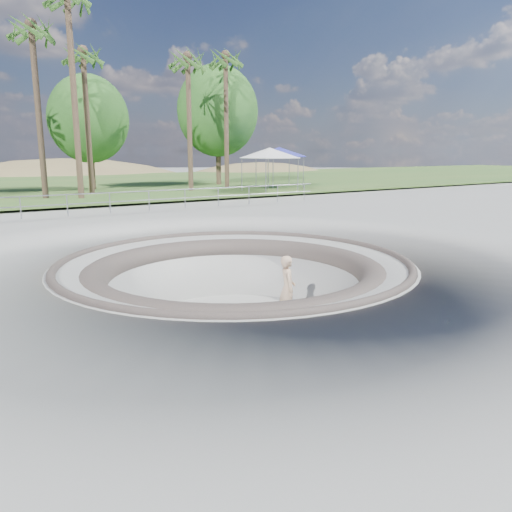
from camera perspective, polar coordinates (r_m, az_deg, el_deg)
name	(u,v)px	position (r m, az deg, el deg)	size (l,w,h in m)	color
ground	(235,261)	(14.57, -2.46, -0.60)	(180.00, 180.00, 0.00)	#9A9A95
skate_bowl	(235,321)	(15.07, -2.40, -7.40)	(14.00, 14.00, 4.10)	#9A9A95
grass_strip	(33,186)	(46.93, -24.15, 7.30)	(180.00, 36.00, 0.12)	#366327
distant_hills	(38,231)	(71.05, -23.61, 2.68)	(103.20, 45.00, 28.60)	brown
safety_railing	(110,203)	(25.44, -16.35, 5.88)	(25.00, 0.06, 1.03)	gray
skateboard	(287,321)	(15.05, 3.57, -7.43)	(0.91, 0.28, 0.09)	olive
skater	(288,288)	(14.75, 3.62, -3.72)	(0.72, 0.48, 1.99)	#D4AC89
canopy_white	(270,153)	(36.68, 1.58, 11.68)	(6.16, 6.16, 3.11)	gray
canopy_blue	(279,152)	(40.99, 2.68, 11.78)	(6.10, 6.10, 3.18)	gray
palm_b	(32,36)	(34.47, -24.24, 21.97)	(2.60, 2.60, 11.02)	brown
palm_c	(68,6)	(33.89, -20.73, 25.18)	(2.60, 2.60, 12.77)	brown
palm_d	(83,60)	(37.27, -19.14, 20.42)	(2.60, 2.60, 10.27)	brown
palm_e	(188,65)	(38.12, -7.80, 20.83)	(2.60, 2.60, 10.34)	brown
palm_f	(226,64)	(41.04, -3.49, 21.10)	(2.60, 2.60, 10.98)	brown
bushy_tree_mid	(89,119)	(40.47, -18.59, 14.61)	(5.93, 5.39, 8.56)	brown
bushy_tree_right	(218,111)	(44.45, -4.39, 16.18)	(7.06, 6.42, 10.18)	brown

